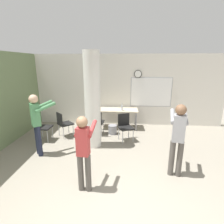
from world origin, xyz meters
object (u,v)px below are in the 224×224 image
at_px(folding_table, 117,111).
at_px(bottle_on_table, 122,108).
at_px(person_playing_side, 178,135).
at_px(person_watching_back, 37,120).
at_px(chair_near_pillar, 64,123).
at_px(chair_by_left_wall, 42,126).
at_px(chair_table_front, 125,125).
at_px(chair_table_left, 97,121).
at_px(person_playing_front, 84,148).

xyz_separation_m(folding_table, bottle_on_table, (0.19, -0.14, 0.16)).
distance_m(person_playing_side, person_watching_back, 3.53).
bearing_deg(person_playing_side, chair_near_pillar, 149.47).
bearing_deg(chair_by_left_wall, person_playing_side, -22.14).
distance_m(bottle_on_table, person_watching_back, 3.06).
distance_m(folding_table, chair_near_pillar, 2.04).
relative_size(bottle_on_table, chair_table_front, 0.32).
relative_size(chair_near_pillar, chair_table_front, 1.00).
xyz_separation_m(bottle_on_table, chair_by_left_wall, (-2.56, -1.22, -0.34)).
relative_size(folding_table, person_playing_side, 0.96).
distance_m(chair_table_left, chair_table_front, 1.04).
xyz_separation_m(chair_by_left_wall, chair_table_left, (1.71, 0.57, 0.00)).
bearing_deg(folding_table, chair_table_left, -129.95).
height_order(chair_table_left, person_playing_front, person_playing_front).
xyz_separation_m(folding_table, chair_table_front, (0.32, -1.12, -0.18)).
bearing_deg(chair_table_left, person_playing_side, -45.14).
distance_m(chair_table_left, person_playing_front, 2.78).
relative_size(folding_table, chair_table_front, 1.83).
distance_m(chair_table_front, person_playing_front, 2.57).
bearing_deg(chair_near_pillar, bottle_on_table, 24.06).
xyz_separation_m(chair_table_left, person_playing_front, (0.20, -2.75, 0.40)).
xyz_separation_m(chair_near_pillar, person_playing_side, (3.21, -1.90, 0.46)).
xyz_separation_m(chair_by_left_wall, chair_near_pillar, (0.60, 0.34, 0.00)).
bearing_deg(chair_table_front, bottle_on_table, 97.47).
xyz_separation_m(chair_table_left, chair_table_front, (0.98, -0.33, 0.00)).
bearing_deg(chair_table_left, chair_near_pillar, -168.50).
bearing_deg(chair_near_pillar, chair_by_left_wall, -150.24).
relative_size(chair_by_left_wall, chair_table_front, 1.00).
relative_size(chair_table_left, chair_table_front, 1.00).
xyz_separation_m(folding_table, chair_table_left, (-0.66, -0.79, -0.18)).
bearing_deg(chair_by_left_wall, chair_table_left, 18.43).
bearing_deg(person_playing_front, chair_table_left, 94.11).
bearing_deg(chair_near_pillar, person_playing_front, -62.70).
relative_size(bottle_on_table, person_watching_back, 0.17).
height_order(chair_by_left_wall, person_watching_back, person_watching_back).
bearing_deg(person_watching_back, chair_near_pillar, 78.51).
bearing_deg(folding_table, person_watching_back, -131.90).
xyz_separation_m(chair_near_pillar, person_watching_back, (-0.25, -1.23, 0.48)).
xyz_separation_m(folding_table, chair_near_pillar, (-1.77, -1.01, -0.18)).
height_order(folding_table, chair_table_left, chair_table_left).
distance_m(chair_near_pillar, chair_table_front, 2.09).
xyz_separation_m(person_playing_front, person_watching_back, (-1.55, 1.29, 0.08)).
height_order(chair_by_left_wall, chair_near_pillar, same).
bearing_deg(chair_table_front, folding_table, 105.98).
distance_m(folding_table, person_playing_side, 3.26).
height_order(folding_table, chair_near_pillar, chair_near_pillar).
xyz_separation_m(chair_by_left_wall, chair_table_front, (2.69, 0.24, 0.00)).
xyz_separation_m(chair_near_pillar, chair_table_front, (2.09, -0.11, 0.00)).
height_order(chair_table_left, chair_table_front, same).
height_order(bottle_on_table, chair_table_front, bottle_on_table).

